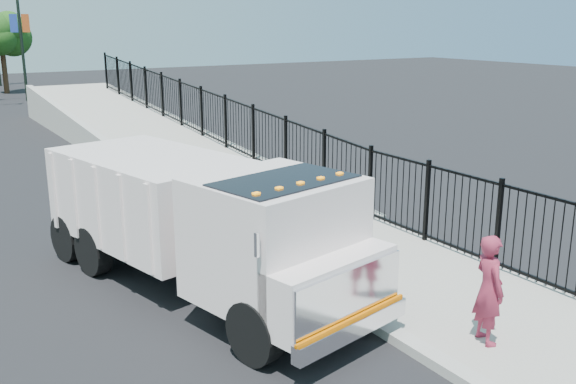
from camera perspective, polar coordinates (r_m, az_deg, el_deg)
ground at (r=11.34m, az=5.83°, el=-10.77°), size 120.00×120.00×0.00m
sidewalk at (r=11.31m, az=20.16°, el=-11.41°), size 3.55×12.00×0.12m
curb at (r=9.99m, az=13.07°, el=-14.38°), size 0.30×12.00×0.16m
ramp at (r=25.95m, az=-12.27°, el=3.69°), size 3.95×24.06×3.19m
iron_fence at (r=22.70m, az=-5.53°, el=4.69°), size 0.10×28.00×1.80m
truck at (r=11.75m, az=-7.60°, el=-2.32°), size 3.96×7.85×2.57m
worker at (r=10.27m, az=17.43°, el=-8.25°), size 0.58×0.72×1.72m
debris at (r=12.46m, az=5.81°, el=-7.54°), size 0.31×0.31×0.08m
light_pole_1 at (r=44.07m, az=-23.09°, el=13.07°), size 3.78×0.22×8.00m
tree_1 at (r=49.58m, az=-24.17°, el=12.54°), size 2.44×2.44×5.22m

